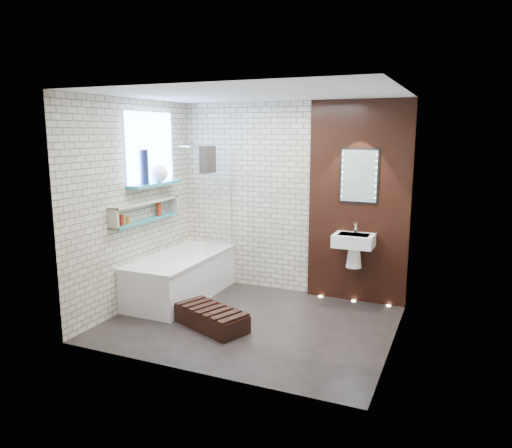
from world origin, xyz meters
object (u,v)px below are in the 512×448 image
at_px(bathtub, 181,276).
at_px(led_mirror, 359,176).
at_px(bath_screen, 219,201).
at_px(washbasin, 354,245).
at_px(walnut_step, 211,319).

height_order(bathtub, led_mirror, led_mirror).
relative_size(bathtub, bath_screen, 1.24).
bearing_deg(bathtub, washbasin, 16.01).
height_order(bath_screen, washbasin, bath_screen).
height_order(bathtub, walnut_step, bathtub).
bearing_deg(bathtub, bath_screen, 51.10).
bearing_deg(washbasin, bath_screen, -174.22).
bearing_deg(led_mirror, bathtub, -160.22).
bearing_deg(led_mirror, washbasin, -90.00).
distance_m(bathtub, walnut_step, 1.16).
relative_size(bath_screen, walnut_step, 1.56).
xyz_separation_m(bathtub, bath_screen, (0.35, 0.44, 0.99)).
xyz_separation_m(bathtub, washbasin, (2.17, 0.62, 0.50)).
height_order(bath_screen, walnut_step, bath_screen).
relative_size(bathtub, walnut_step, 1.94).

